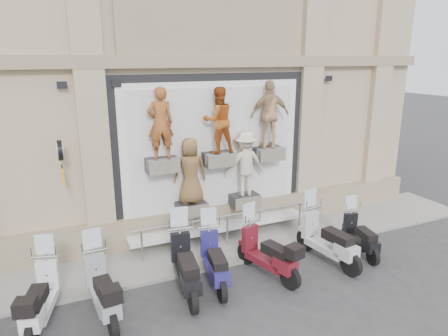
{
  "coord_description": "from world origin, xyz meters",
  "views": [
    {
      "loc": [
        -4.07,
        -6.95,
        4.94
      ],
      "look_at": [
        -0.14,
        1.9,
        2.26
      ],
      "focal_mm": 32.0,
      "sensor_mm": 36.0,
      "label": 1
    }
  ],
  "objects_px": {
    "scooter_b": "(39,288)",
    "scooter_f": "(268,244)",
    "clock_sign_bracket": "(61,157)",
    "guard_rail": "(227,231)",
    "scooter_h": "(361,228)",
    "scooter_c": "(101,279)",
    "scooter_d": "(185,256)",
    "scooter_g": "(329,230)",
    "scooter_e": "(215,252)"
  },
  "relations": [
    {
      "from": "scooter_b",
      "to": "scooter_f",
      "type": "xyz_separation_m",
      "value": [
        4.81,
        -0.18,
        0.02
      ]
    },
    {
      "from": "clock_sign_bracket",
      "to": "guard_rail",
      "type": "bearing_deg",
      "value": -6.84
    },
    {
      "from": "scooter_b",
      "to": "scooter_h",
      "type": "distance_m",
      "value": 7.57
    },
    {
      "from": "scooter_c",
      "to": "scooter_f",
      "type": "relative_size",
      "value": 1.0
    },
    {
      "from": "scooter_b",
      "to": "scooter_d",
      "type": "xyz_separation_m",
      "value": [
        2.86,
        -0.06,
        0.07
      ]
    },
    {
      "from": "scooter_b",
      "to": "scooter_g",
      "type": "relative_size",
      "value": 0.92
    },
    {
      "from": "scooter_d",
      "to": "scooter_g",
      "type": "distance_m",
      "value": 3.64
    },
    {
      "from": "scooter_d",
      "to": "scooter_b",
      "type": "bearing_deg",
      "value": -173.08
    },
    {
      "from": "scooter_f",
      "to": "scooter_g",
      "type": "distance_m",
      "value": 1.69
    },
    {
      "from": "scooter_e",
      "to": "scooter_c",
      "type": "bearing_deg",
      "value": -165.34
    },
    {
      "from": "scooter_e",
      "to": "clock_sign_bracket",
      "type": "bearing_deg",
      "value": 155.49
    },
    {
      "from": "scooter_e",
      "to": "scooter_f",
      "type": "relative_size",
      "value": 0.99
    },
    {
      "from": "clock_sign_bracket",
      "to": "scooter_d",
      "type": "bearing_deg",
      "value": -43.04
    },
    {
      "from": "scooter_c",
      "to": "clock_sign_bracket",
      "type": "bearing_deg",
      "value": 96.43
    },
    {
      "from": "scooter_g",
      "to": "scooter_h",
      "type": "bearing_deg",
      "value": -5.64
    },
    {
      "from": "clock_sign_bracket",
      "to": "scooter_c",
      "type": "bearing_deg",
      "value": -78.65
    },
    {
      "from": "scooter_d",
      "to": "scooter_f",
      "type": "relative_size",
      "value": 1.06
    },
    {
      "from": "guard_rail",
      "to": "scooter_h",
      "type": "distance_m",
      "value": 3.47
    },
    {
      "from": "scooter_d",
      "to": "scooter_f",
      "type": "height_order",
      "value": "scooter_d"
    },
    {
      "from": "guard_rail",
      "to": "scooter_c",
      "type": "relative_size",
      "value": 2.55
    },
    {
      "from": "guard_rail",
      "to": "scooter_e",
      "type": "bearing_deg",
      "value": -123.31
    },
    {
      "from": "scooter_g",
      "to": "scooter_d",
      "type": "bearing_deg",
      "value": 169.83
    },
    {
      "from": "scooter_h",
      "to": "scooter_g",
      "type": "bearing_deg",
      "value": -166.59
    },
    {
      "from": "guard_rail",
      "to": "clock_sign_bracket",
      "type": "distance_m",
      "value": 4.57
    },
    {
      "from": "scooter_d",
      "to": "scooter_g",
      "type": "bearing_deg",
      "value": 5.52
    },
    {
      "from": "clock_sign_bracket",
      "to": "scooter_d",
      "type": "height_order",
      "value": "clock_sign_bracket"
    },
    {
      "from": "guard_rail",
      "to": "scooter_b",
      "type": "height_order",
      "value": "scooter_b"
    },
    {
      "from": "guard_rail",
      "to": "scooter_f",
      "type": "bearing_deg",
      "value": -81.83
    },
    {
      "from": "scooter_d",
      "to": "scooter_e",
      "type": "xyz_separation_m",
      "value": [
        0.7,
        0.05,
        -0.06
      ]
    },
    {
      "from": "scooter_b",
      "to": "scooter_g",
      "type": "bearing_deg",
      "value": 12.45
    },
    {
      "from": "scooter_d",
      "to": "scooter_g",
      "type": "xyz_separation_m",
      "value": [
        3.64,
        -0.17,
        0.0
      ]
    },
    {
      "from": "scooter_b",
      "to": "scooter_d",
      "type": "distance_m",
      "value": 2.86
    },
    {
      "from": "scooter_d",
      "to": "scooter_f",
      "type": "distance_m",
      "value": 1.95
    },
    {
      "from": "scooter_f",
      "to": "clock_sign_bracket",
      "type": "bearing_deg",
      "value": 137.57
    },
    {
      "from": "scooter_b",
      "to": "scooter_f",
      "type": "relative_size",
      "value": 0.98
    },
    {
      "from": "guard_rail",
      "to": "clock_sign_bracket",
      "type": "relative_size",
      "value": 4.96
    },
    {
      "from": "scooter_c",
      "to": "guard_rail",
      "type": "bearing_deg",
      "value": 21.59
    },
    {
      "from": "clock_sign_bracket",
      "to": "scooter_c",
      "type": "xyz_separation_m",
      "value": [
        0.44,
        -2.19,
        -2.0
      ]
    },
    {
      "from": "scooter_f",
      "to": "scooter_g",
      "type": "bearing_deg",
      "value": -16.38
    },
    {
      "from": "scooter_b",
      "to": "scooter_c",
      "type": "bearing_deg",
      "value": 3.93
    },
    {
      "from": "scooter_g",
      "to": "scooter_h",
      "type": "distance_m",
      "value": 1.08
    },
    {
      "from": "guard_rail",
      "to": "scooter_b",
      "type": "xyz_separation_m",
      "value": [
        -4.56,
        -1.52,
        0.33
      ]
    },
    {
      "from": "scooter_f",
      "to": "scooter_c",
      "type": "bearing_deg",
      "value": 165.57
    },
    {
      "from": "clock_sign_bracket",
      "to": "scooter_h",
      "type": "distance_m",
      "value": 7.54
    },
    {
      "from": "scooter_b",
      "to": "scooter_h",
      "type": "height_order",
      "value": "scooter_b"
    },
    {
      "from": "scooter_h",
      "to": "guard_rail",
      "type": "bearing_deg",
      "value": 161.8
    },
    {
      "from": "clock_sign_bracket",
      "to": "scooter_e",
      "type": "bearing_deg",
      "value": -34.71
    },
    {
      "from": "scooter_b",
      "to": "scooter_g",
      "type": "height_order",
      "value": "scooter_g"
    },
    {
      "from": "scooter_c",
      "to": "scooter_d",
      "type": "xyz_separation_m",
      "value": [
        1.76,
        0.14,
        0.05
      ]
    },
    {
      "from": "guard_rail",
      "to": "clock_sign_bracket",
      "type": "bearing_deg",
      "value": 173.16
    }
  ]
}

